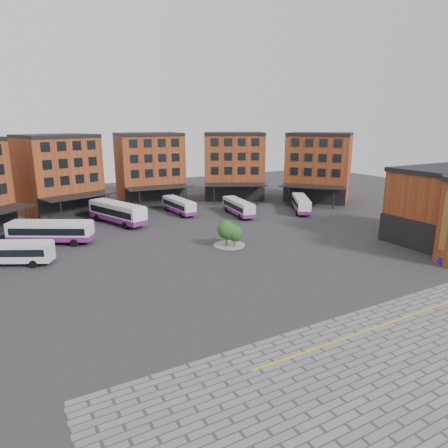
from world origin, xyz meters
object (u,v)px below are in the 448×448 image
tree_island (230,233)px  bus_b (51,232)px  bus_e (238,207)px  bus_f (301,204)px  bus_d (179,206)px  bus_c (117,212)px  bus_a (8,251)px

tree_island → bus_b: (-21.46, 13.58, -0.22)m
bus_e → bus_f: bearing=-7.7°
bus_d → bus_e: (9.06, -6.67, 0.02)m
bus_b → bus_c: 13.26m
bus_b → bus_f: size_ratio=1.14×
bus_c → tree_island: bearing=-83.8°
bus_a → bus_d: bus_a is taller
bus_a → tree_island: bearing=-76.4°
tree_island → bus_e: 19.44m
bus_a → bus_b: 8.81m
bus_a → bus_f: bearing=-55.6°
bus_d → bus_e: bus_e is taller
bus_c → bus_a: bearing=-160.2°
bus_b → bus_e: size_ratio=1.10×
bus_f → tree_island: bearing=-119.1°
bus_e → bus_f: bus_f is taller
bus_d → bus_e: size_ratio=0.98×
bus_b → bus_f: bearing=-61.0°
bus_a → bus_b: bus_b is taller
bus_c → bus_d: (12.11, 2.10, -0.41)m
bus_e → bus_c: bearing=175.5°
tree_island → bus_c: 23.03m
bus_e → bus_a: bearing=-158.4°
bus_d → bus_f: bus_f is taller
bus_a → bus_c: bus_c is taller
bus_a → bus_d: 32.98m
bus_b → bus_d: (23.35, 9.15, -0.25)m
bus_f → bus_c: bearing=-161.5°
bus_a → bus_e: 39.00m
bus_d → bus_a: bearing=-154.0°
bus_c → bus_e: bearing=-32.3°
tree_island → bus_b: tree_island is taller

